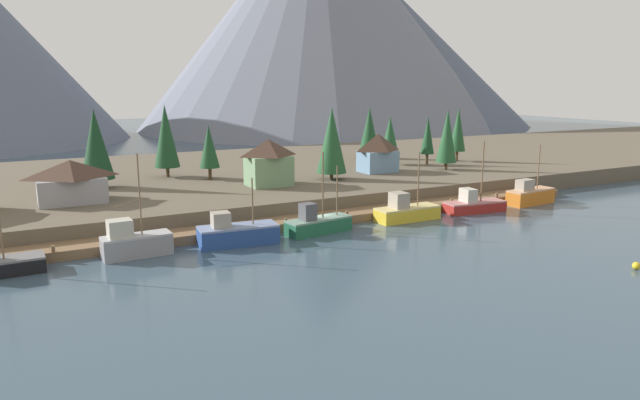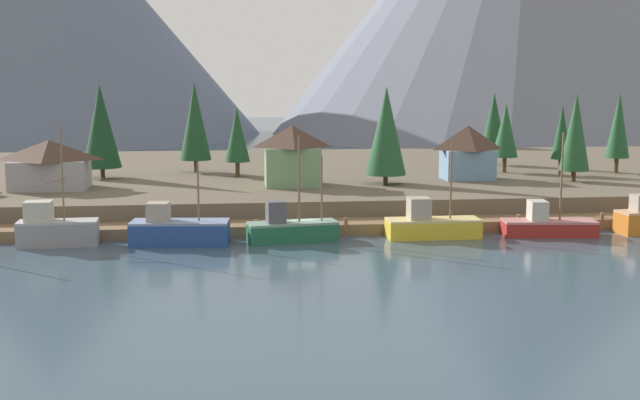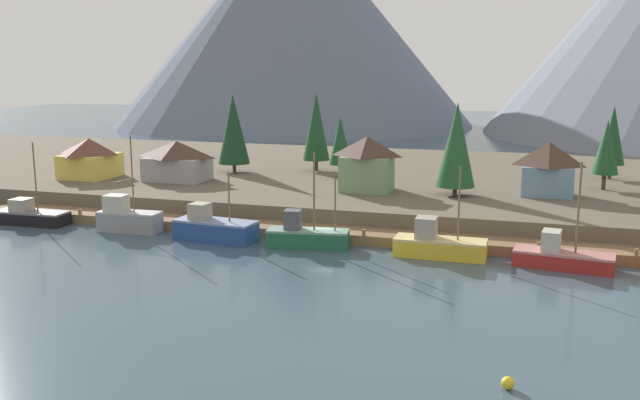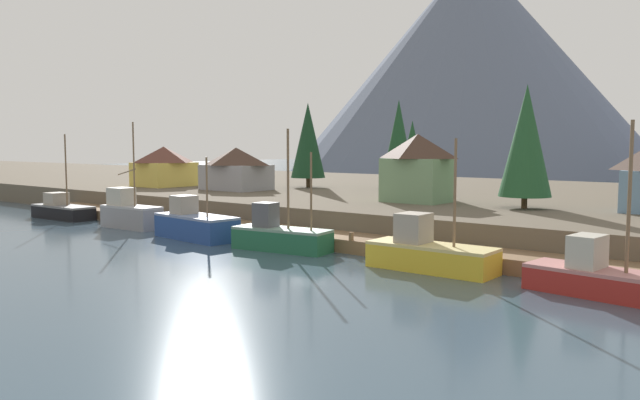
# 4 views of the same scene
# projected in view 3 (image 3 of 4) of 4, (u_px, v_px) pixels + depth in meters

# --- Properties ---
(ground_plane) EXTENTS (400.00, 400.00, 1.00)m
(ground_plane) POSITION_uv_depth(u_px,v_px,m) (371.00, 209.00, 85.95)
(ground_plane) COLOR #384C5B
(dock) EXTENTS (80.00, 4.00, 1.60)m
(dock) POSITION_uv_depth(u_px,v_px,m) (329.00, 233.00, 68.88)
(dock) COLOR brown
(dock) RESTS_ON ground_plane
(shoreline_bank) EXTENTS (400.00, 56.00, 2.50)m
(shoreline_bank) POSITION_uv_depth(u_px,v_px,m) (390.00, 180.00, 96.86)
(shoreline_bank) COLOR brown
(shoreline_bank) RESTS_ON ground_plane
(mountain_west_peak) EXTENTS (107.07, 107.07, 63.63)m
(mountain_west_peak) POSITION_uv_depth(u_px,v_px,m) (294.00, 17.00, 204.40)
(mountain_west_peak) COLOR slate
(mountain_west_peak) RESTS_ON ground_plane
(fishing_boat_black) EXTENTS (8.26, 2.97, 9.06)m
(fishing_boat_black) POSITION_uv_depth(u_px,v_px,m) (30.00, 216.00, 75.16)
(fishing_boat_black) COLOR black
(fishing_boat_black) RESTS_ON ground_plane
(fishing_boat_grey) EXTENTS (6.62, 2.68, 10.06)m
(fishing_boat_grey) POSITION_uv_depth(u_px,v_px,m) (128.00, 218.00, 71.64)
(fishing_boat_grey) COLOR gray
(fishing_boat_grey) RESTS_ON ground_plane
(fishing_boat_blue) EXTENTS (8.45, 3.86, 6.95)m
(fishing_boat_blue) POSITION_uv_depth(u_px,v_px,m) (214.00, 228.00, 68.10)
(fishing_boat_blue) COLOR navy
(fishing_boat_blue) RESTS_ON ground_plane
(fishing_boat_green) EXTENTS (7.97, 3.51, 9.13)m
(fishing_boat_green) POSITION_uv_depth(u_px,v_px,m) (306.00, 236.00, 65.44)
(fishing_boat_green) COLOR #1E5B3D
(fishing_boat_green) RESTS_ON ground_plane
(fishing_boat_yellow) EXTENTS (8.20, 2.85, 8.34)m
(fishing_boat_yellow) POSITION_uv_depth(u_px,v_px,m) (438.00, 244.00, 62.09)
(fishing_boat_yellow) COLOR gold
(fishing_boat_yellow) RESTS_ON ground_plane
(fishing_boat_red) EXTENTS (8.43, 3.57, 9.21)m
(fishing_boat_red) POSITION_uv_depth(u_px,v_px,m) (562.00, 257.00, 58.69)
(fishing_boat_red) COLOR maroon
(fishing_boat_red) RESTS_ON ground_plane
(house_grey) EXTENTS (7.97, 5.76, 5.10)m
(house_grey) POSITION_uv_depth(u_px,v_px,m) (177.00, 160.00, 88.64)
(house_grey) COLOR gray
(house_grey) RESTS_ON shoreline_bank
(house_green) EXTENTS (6.07, 4.75, 6.47)m
(house_green) POSITION_uv_depth(u_px,v_px,m) (367.00, 163.00, 80.62)
(house_green) COLOR #6B8E66
(house_green) RESTS_ON shoreline_bank
(house_blue) EXTENTS (5.85, 4.32, 6.13)m
(house_blue) POSITION_uv_depth(u_px,v_px,m) (548.00, 168.00, 77.85)
(house_blue) COLOR #6689A8
(house_blue) RESTS_ON shoreline_bank
(house_yellow) EXTENTS (6.35, 6.96, 5.20)m
(house_yellow) POSITION_uv_depth(u_px,v_px,m) (90.00, 158.00, 90.95)
(house_yellow) COLOR gold
(house_yellow) RESTS_ON shoreline_bank
(conifer_near_left) EXTENTS (4.39, 4.39, 10.75)m
(conifer_near_left) POSITION_uv_depth(u_px,v_px,m) (233.00, 129.00, 94.95)
(conifer_near_left) COLOR #4C3823
(conifer_near_left) RESTS_ON shoreline_bank
(conifer_near_right) EXTENTS (2.95, 2.95, 8.10)m
(conifer_near_right) POSITION_uv_depth(u_px,v_px,m) (340.00, 141.00, 90.19)
(conifer_near_right) COLOR #4C3823
(conifer_near_right) RESTS_ON shoreline_bank
(conifer_mid_left) EXTENTS (3.13, 3.13, 8.36)m
(conifer_mid_left) POSITION_uv_depth(u_px,v_px,m) (606.00, 147.00, 81.31)
(conifer_mid_left) COLOR #4C3823
(conifer_mid_left) RESTS_ON shoreline_bank
(conifer_back_right) EXTENTS (3.42, 3.42, 9.55)m
(conifer_back_right) POSITION_uv_depth(u_px,v_px,m) (612.00, 135.00, 89.06)
(conifer_back_right) COLOR #4C3823
(conifer_back_right) RESTS_ON shoreline_bank
(conifer_centre) EXTENTS (4.43, 4.43, 10.57)m
(conifer_centre) POSITION_uv_depth(u_px,v_px,m) (456.00, 145.00, 77.58)
(conifer_centre) COLOR #4C3823
(conifer_centre) RESTS_ON shoreline_bank
(conifer_far_left) EXTENTS (3.80, 3.80, 10.94)m
(conifer_far_left) POSITION_uv_depth(u_px,v_px,m) (316.00, 127.00, 96.30)
(conifer_far_left) COLOR #4C3823
(conifer_far_left) RESTS_ON shoreline_bank
(channel_buoy) EXTENTS (0.70, 0.70, 0.70)m
(channel_buoy) POSITION_uv_depth(u_px,v_px,m) (508.00, 383.00, 36.52)
(channel_buoy) COLOR gold
(channel_buoy) RESTS_ON ground_plane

